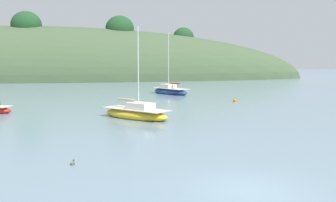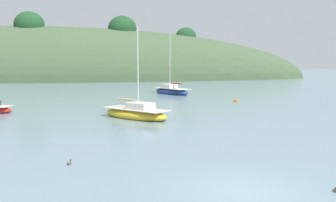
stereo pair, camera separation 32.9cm
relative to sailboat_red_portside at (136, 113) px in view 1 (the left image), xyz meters
name	(u,v)px [view 1 (the left image)]	position (x,y,z in m)	size (l,w,h in m)	color
ground_plane	(249,190)	(3.03, -18.03, -0.41)	(400.00, 400.00, 0.00)	slate
far_shoreline_hill	(36,79)	(-21.92, 71.11, -0.31)	(150.00, 36.00, 31.44)	#425638
sailboat_red_portside	(136,113)	(0.00, 0.00, 0.00)	(6.27, 6.41, 7.87)	gold
sailboat_teal_outer	(170,91)	(6.49, 22.67, 0.02)	(5.53, 7.40, 9.30)	navy
mooring_buoy_outer	(235,100)	(12.57, 11.25, -0.29)	(0.44, 0.44, 0.54)	orange
duck_straggler	(73,163)	(-3.85, -13.55, -0.35)	(0.26, 0.42, 0.24)	brown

